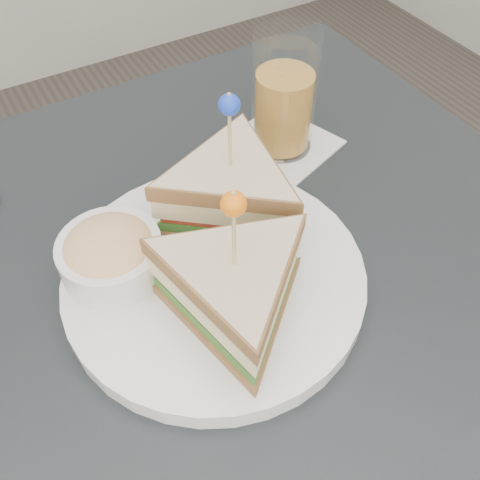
# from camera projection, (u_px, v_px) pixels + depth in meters

# --- Properties ---
(table) EXTENTS (0.80, 0.80, 0.75)m
(table) POSITION_uv_depth(u_px,v_px,m) (237.00, 322.00, 0.61)
(table) COLOR black
(table) RESTS_ON ground
(plate_meal) EXTENTS (0.35, 0.36, 0.18)m
(plate_meal) POSITION_uv_depth(u_px,v_px,m) (217.00, 248.00, 0.52)
(plate_meal) COLOR white
(plate_meal) RESTS_ON table
(drink_set) EXTENTS (0.16, 0.16, 0.16)m
(drink_set) POSITION_uv_depth(u_px,v_px,m) (284.00, 100.00, 0.64)
(drink_set) COLOR silver
(drink_set) RESTS_ON table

